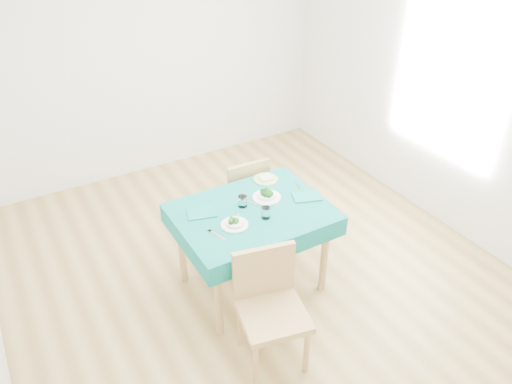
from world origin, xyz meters
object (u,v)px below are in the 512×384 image
bowl_near (235,222)px  bowl_far (267,194)px  chair_near (273,301)px  chair_far (240,188)px  side_plate (266,179)px  table (252,249)px

bowl_near → bowl_far: 0.44m
chair_near → chair_far: size_ratio=1.11×
chair_near → bowl_far: 0.96m
chair_near → side_plate: 1.23m
bowl_near → side_plate: size_ratio=0.98×
chair_near → bowl_far: size_ratio=4.86×
table → chair_far: bearing=68.9°
chair_far → bowl_far: bearing=84.4°
chair_near → chair_far: 1.51m
table → side_plate: (0.33, 0.34, 0.38)m
chair_far → side_plate: chair_far is taller
table → chair_far: 0.75m
chair_far → bowl_far: size_ratio=4.39×
chair_near → bowl_near: (0.05, 0.62, 0.24)m
chair_near → chair_far: (0.52, 1.42, -0.05)m
table → chair_far: size_ratio=1.16×
bowl_far → side_plate: 0.28m
chair_far → bowl_near: bearing=60.9°
chair_far → side_plate: (0.06, -0.35, 0.26)m
chair_near → side_plate: bearing=73.6°
chair_far → bowl_near: chair_far is taller
chair_near → bowl_near: chair_near is taller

